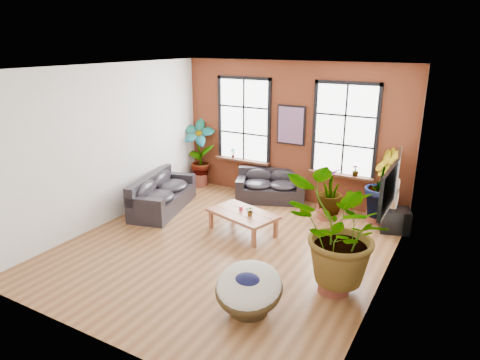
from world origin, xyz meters
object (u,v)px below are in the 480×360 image
object	(u,v)px
sofa_back	(271,187)
papasan_chair	(249,288)
coffee_table	(243,215)
sofa_left	(161,194)

from	to	relation	value
sofa_back	papasan_chair	world-z (taller)	sofa_back
sofa_back	papasan_chair	xyz separation A→B (m)	(1.79, -4.54, 0.04)
coffee_table	sofa_left	bearing A→B (deg)	-169.19
sofa_back	coffee_table	world-z (taller)	sofa_back
sofa_back	papasan_chair	distance (m)	4.88
sofa_left	coffee_table	size ratio (longest dim) A/B	1.40
papasan_chair	sofa_left	bearing A→B (deg)	134.24
coffee_table	papasan_chair	distance (m)	2.82
sofa_left	papasan_chair	distance (m)	4.66
coffee_table	papasan_chair	bearing A→B (deg)	-43.16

